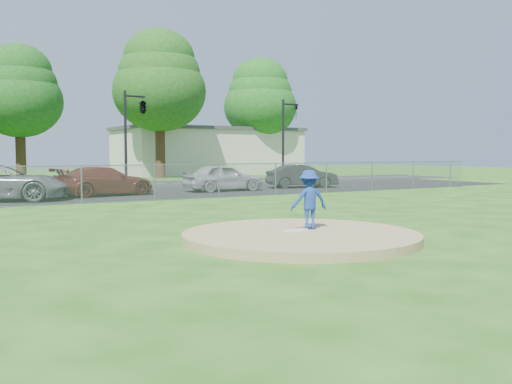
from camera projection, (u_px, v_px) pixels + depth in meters
ground at (149, 206)px, 21.59m from camera, size 120.00×120.00×0.00m
pitchers_mound at (301, 237)px, 13.00m from camera, size 5.40×5.40×0.20m
pitching_rubber at (296, 230)px, 13.16m from camera, size 0.60×0.15×0.04m
chain_link_fence at (131, 183)px, 23.25m from camera, size 40.00×0.06×1.50m
parking_lot at (101, 195)px, 27.16m from camera, size 50.00×8.00×0.01m
street at (66, 186)px, 33.60m from camera, size 60.00×7.00×0.01m
commercial_building at (207, 151)px, 53.60m from camera, size 16.40×9.40×4.30m
tree_center at (19, 91)px, 41.22m from camera, size 6.16×6.16×9.84m
tree_right at (159, 80)px, 44.51m from camera, size 7.28×7.28×11.63m
tree_far_right at (260, 98)px, 52.72m from camera, size 6.72×6.72×10.74m
traffic_signal_center at (141, 108)px, 33.58m from camera, size 1.42×2.48×5.60m
traffic_signal_right at (286, 133)px, 38.89m from camera, size 1.28×0.20×5.60m
pitcher at (309, 200)px, 13.46m from camera, size 0.98×0.67×1.40m
parked_car_darkred at (105, 181)px, 26.37m from camera, size 4.88×2.63×1.34m
parked_car_pearl at (223, 177)px, 29.55m from camera, size 4.18×1.73×1.42m
parked_car_charcoal at (302, 176)px, 32.43m from camera, size 4.21×2.44×1.31m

